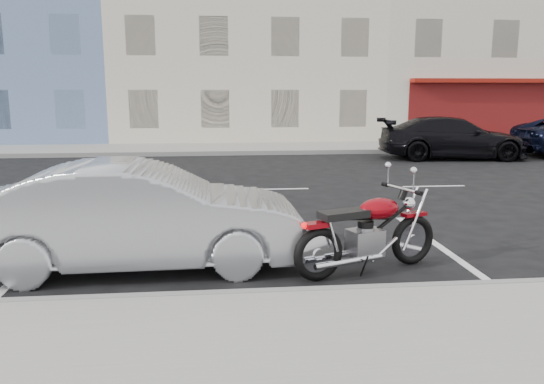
{
  "coord_description": "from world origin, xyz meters",
  "views": [
    {
      "loc": [
        -3.37,
        -12.65,
        2.38
      ],
      "look_at": [
        -2.55,
        -4.49,
        0.8
      ],
      "focal_mm": 35.0,
      "sensor_mm": 36.0,
      "label": 1
    }
  ],
  "objects": [
    {
      "name": "bldg_corner",
      "position": [
        11.0,
        16.3,
        6.25
      ],
      "size": [
        14.0,
        12.0,
        12.5
      ],
      "primitive_type": "cube",
      "color": "beige",
      "rests_on": "ground"
    },
    {
      "name": "curb_near",
      "position": [
        -5.0,
        -7.0,
        0.08
      ],
      "size": [
        80.0,
        0.12,
        0.16
      ],
      "primitive_type": "cube",
      "color": "gray",
      "rests_on": "ground"
    },
    {
      "name": "sidewalk_far",
      "position": [
        -5.0,
        8.7,
        0.07
      ],
      "size": [
        80.0,
        3.4,
        0.15
      ],
      "primitive_type": "cube",
      "color": "gray",
      "rests_on": "ground"
    },
    {
      "name": "bldg_cream",
      "position": [
        -2.0,
        16.3,
        5.75
      ],
      "size": [
        12.0,
        12.0,
        11.5
      ],
      "primitive_type": "cube",
      "color": "beige",
      "rests_on": "ground"
    },
    {
      "name": "car_far",
      "position": [
        4.8,
        5.26,
        0.73
      ],
      "size": [
        5.24,
        2.57,
        1.47
      ],
      "primitive_type": "imported",
      "rotation": [
        0.0,
        0.0,
        1.47
      ],
      "color": "black",
      "rests_on": "ground"
    },
    {
      "name": "motorcycle",
      "position": [
        -0.7,
        -5.82,
        0.51
      ],
      "size": [
        2.11,
        1.01,
        1.11
      ],
      "rotation": [
        0.0,
        0.0,
        0.35
      ],
      "color": "black",
      "rests_on": "ground"
    },
    {
      "name": "curb_far",
      "position": [
        -5.0,
        7.0,
        0.08
      ],
      "size": [
        80.0,
        0.12,
        0.16
      ],
      "primitive_type": "cube",
      "color": "gray",
      "rests_on": "ground"
    },
    {
      "name": "bldg_blue",
      "position": [
        -14.0,
        16.3,
        6.5
      ],
      "size": [
        12.0,
        12.0,
        13.0
      ],
      "primitive_type": "cube",
      "color": "#6079A4",
      "rests_on": "ground"
    },
    {
      "name": "sedan_silver",
      "position": [
        -4.42,
        -5.6,
        0.72
      ],
      "size": [
        4.42,
        1.64,
        1.44
      ],
      "primitive_type": "imported",
      "rotation": [
        0.0,
        0.0,
        1.6
      ],
      "color": "#A2A5AA",
      "rests_on": "ground"
    },
    {
      "name": "ground",
      "position": [
        0.0,
        0.0,
        0.0
      ],
      "size": [
        120.0,
        120.0,
        0.0
      ],
      "primitive_type": "plane",
      "color": "black",
      "rests_on": "ground"
    }
  ]
}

